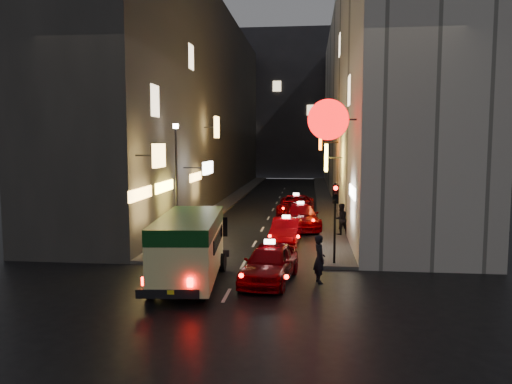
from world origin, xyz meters
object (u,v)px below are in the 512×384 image
(minibus, at_px, (189,241))
(taxi_near, at_px, (270,260))
(lamp_post, at_px, (176,174))
(pedestrian_crossing, at_px, (319,256))
(traffic_light, at_px, (335,206))

(minibus, relative_size, taxi_near, 1.09)
(minibus, distance_m, lamp_post, 8.36)
(pedestrian_crossing, height_order, lamp_post, lamp_post)
(minibus, distance_m, traffic_light, 6.55)
(minibus, height_order, pedestrian_crossing, minibus)
(minibus, bearing_deg, pedestrian_crossing, 7.65)
(pedestrian_crossing, relative_size, lamp_post, 0.34)
(pedestrian_crossing, xyz_separation_m, traffic_light, (0.70, 2.50, 1.63))
(minibus, xyz_separation_m, lamp_post, (-2.56, 7.69, 2.07))
(traffic_light, xyz_separation_m, lamp_post, (-8.20, 4.53, 1.04))
(taxi_near, height_order, traffic_light, traffic_light)
(taxi_near, height_order, lamp_post, lamp_post)
(minibus, height_order, lamp_post, lamp_post)
(pedestrian_crossing, distance_m, traffic_light, 3.06)
(minibus, relative_size, pedestrian_crossing, 2.96)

